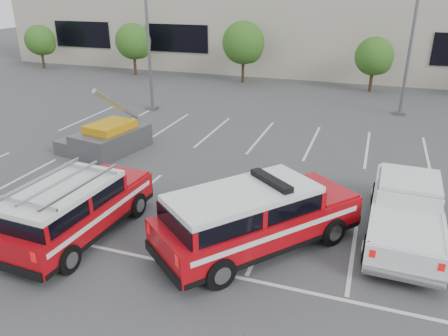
% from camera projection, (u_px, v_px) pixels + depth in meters
% --- Properties ---
extents(ground, '(120.00, 120.00, 0.00)m').
position_uv_depth(ground, '(195.00, 215.00, 15.26)').
color(ground, '#3C3C3F').
rests_on(ground, ground).
extents(stall_markings, '(23.00, 15.00, 0.01)m').
position_uv_depth(stall_markings, '(235.00, 168.00, 19.17)').
color(stall_markings, silver).
rests_on(stall_markings, ground).
extents(convention_building, '(60.00, 16.99, 13.20)m').
position_uv_depth(convention_building, '(327.00, 16.00, 41.07)').
color(convention_building, '#B3AA97').
rests_on(convention_building, ground).
extents(tree_far_left, '(2.77, 2.77, 3.99)m').
position_uv_depth(tree_far_left, '(41.00, 41.00, 41.06)').
color(tree_far_left, '#3F2B19').
rests_on(tree_far_left, ground).
extents(tree_left, '(3.07, 3.07, 4.42)m').
position_uv_depth(tree_left, '(134.00, 43.00, 37.90)').
color(tree_left, '#3F2B19').
rests_on(tree_left, ground).
extents(tree_mid_left, '(3.37, 3.37, 4.85)m').
position_uv_depth(tree_mid_left, '(245.00, 44.00, 34.74)').
color(tree_mid_left, '#3F2B19').
rests_on(tree_mid_left, ground).
extents(tree_mid_right, '(2.77, 2.77, 3.99)m').
position_uv_depth(tree_mid_right, '(375.00, 58.00, 31.90)').
color(tree_mid_right, '#3F2B19').
rests_on(tree_mid_right, ground).
extents(light_pole_left, '(0.90, 0.60, 10.24)m').
position_uv_depth(light_pole_left, '(147.00, 25.00, 26.12)').
color(light_pole_left, '#59595E').
rests_on(light_pole_left, ground).
extents(light_pole_mid, '(0.90, 0.60, 10.24)m').
position_uv_depth(light_pole_mid, '(413.00, 27.00, 25.02)').
color(light_pole_mid, '#59595E').
rests_on(light_pole_mid, ground).
extents(fire_chief_suv, '(5.76, 6.33, 2.22)m').
position_uv_depth(fire_chief_suv, '(255.00, 222.00, 13.05)').
color(fire_chief_suv, '#A0070E').
rests_on(fire_chief_suv, ground).
extents(white_pickup, '(2.25, 6.01, 1.83)m').
position_uv_depth(white_pickup, '(405.00, 215.00, 13.79)').
color(white_pickup, silver).
rests_on(white_pickup, ground).
extents(ladder_suv, '(2.41, 5.54, 2.14)m').
position_uv_depth(ladder_suv, '(76.00, 213.00, 13.66)').
color(ladder_suv, '#A0070E').
rests_on(ladder_suv, ground).
extents(utility_rig, '(3.69, 3.92, 3.20)m').
position_uv_depth(utility_rig, '(109.00, 139.00, 20.89)').
color(utility_rig, '#59595E').
rests_on(utility_rig, ground).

